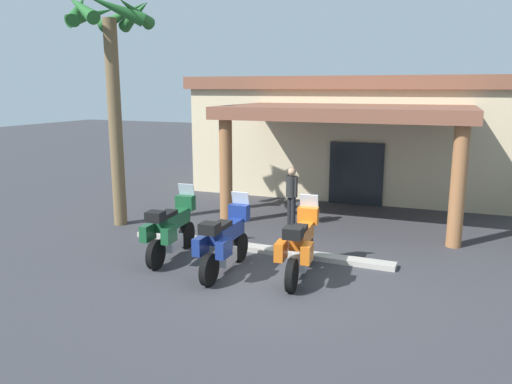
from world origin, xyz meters
The scene contains 8 objects.
ground_plane centered at (0.00, 0.00, 0.00)m, with size 80.00×80.00×0.00m, color #38383D.
motel_building centered at (-0.13, 10.46, 2.18)m, with size 13.06×11.19×4.27m.
motorcycle_green centered at (-2.72, 0.26, 0.70)m, with size 0.74×2.21×1.61m.
motorcycle_blue centered at (-1.16, -0.10, 0.70)m, with size 0.71×2.21×1.61m.
motorcycle_orange centered at (0.40, 0.25, 0.70)m, with size 0.75×2.21×1.61m.
pedestrian centered at (-1.12, 4.04, 0.97)m, with size 0.44×0.36×1.68m.
palm_tree_roadside centered at (-5.72, 2.22, 4.79)m, with size 2.44×2.45×6.50m.
curb_strip centered at (-1.16, 1.53, 0.06)m, with size 6.68×0.36×0.12m, color #ADA89E.
Camera 1 is at (3.44, -9.16, 3.89)m, focal length 35.19 mm.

